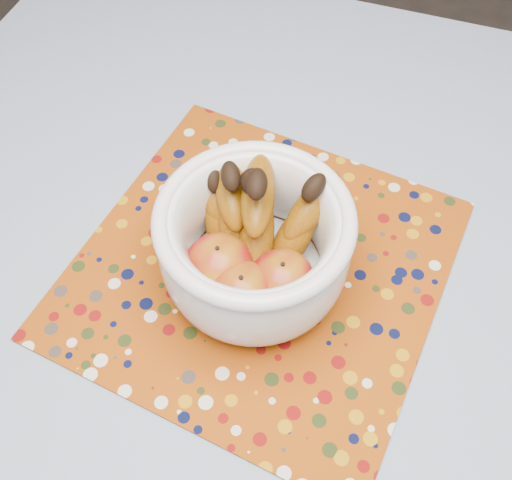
% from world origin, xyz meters
% --- Properties ---
extents(table, '(1.20, 1.20, 0.75)m').
position_xyz_m(table, '(0.00, 0.00, 0.67)').
color(table, brown).
rests_on(table, ground).
extents(tablecloth, '(1.32, 1.32, 0.01)m').
position_xyz_m(tablecloth, '(0.00, 0.00, 0.76)').
color(tablecloth, slate).
rests_on(tablecloth, table).
extents(placemat, '(0.49, 0.49, 0.00)m').
position_xyz_m(placemat, '(-0.07, 0.07, 0.76)').
color(placemat, '#893807').
rests_on(placemat, tablecloth).
extents(fruit_bowl, '(0.24, 0.23, 0.18)m').
position_xyz_m(fruit_bowl, '(-0.07, 0.06, 0.84)').
color(fruit_bowl, white).
rests_on(fruit_bowl, placemat).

